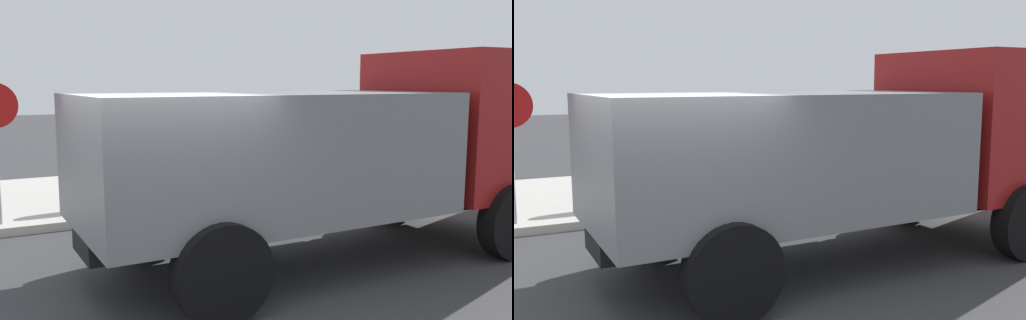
{
  "view_description": "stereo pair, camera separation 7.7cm",
  "coord_description": "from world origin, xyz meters",
  "views": [
    {
      "loc": [
        -1.72,
        -5.87,
        2.55
      ],
      "look_at": [
        2.65,
        2.62,
        1.21
      ],
      "focal_mm": 39.44,
      "sensor_mm": 36.0,
      "label": 1
    },
    {
      "loc": [
        -1.66,
        -5.91,
        2.55
      ],
      "look_at": [
        2.65,
        2.62,
        1.21
      ],
      "focal_mm": 39.44,
      "sensor_mm": 36.0,
      "label": 2
    }
  ],
  "objects": [
    {
      "name": "ground_plane",
      "position": [
        0.0,
        0.0,
        0.0
      ],
      "size": [
        80.0,
        80.0,
        0.0
      ],
      "primitive_type": "plane",
      "color": "#38383A"
    },
    {
      "name": "sidewalk_curb",
      "position": [
        0.0,
        6.5,
        0.07
      ],
      "size": [
        36.0,
        5.0,
        0.15
      ],
      "primitive_type": "cube",
      "color": "#BCB7AD",
      "rests_on": "ground"
    },
    {
      "name": "fire_hydrant",
      "position": [
        0.96,
        5.24,
        0.59
      ],
      "size": [
        0.23,
        0.52,
        0.82
      ],
      "color": "#2D8438",
      "rests_on": "sidewalk_curb"
    },
    {
      "name": "loose_tire",
      "position": [
        0.69,
        4.91,
        0.74
      ],
      "size": [
        1.26,
        0.86,
        1.19
      ],
      "primitive_type": "torus",
      "rotation": [
        1.18,
        0.0,
        0.14
      ],
      "color": "black",
      "rests_on": "sidewalk_curb"
    },
    {
      "name": "dump_truck_gray",
      "position": [
        3.02,
        0.65,
        1.61
      ],
      "size": [
        7.06,
        2.95,
        3.0
      ],
      "color": "slate",
      "rests_on": "ground"
    }
  ]
}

